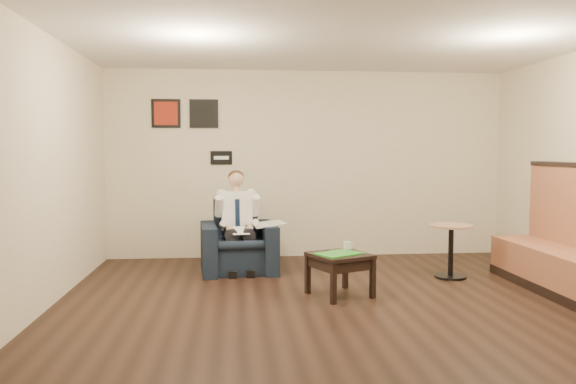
{
  "coord_description": "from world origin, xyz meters",
  "views": [
    {
      "loc": [
        -1.11,
        -5.43,
        1.59
      ],
      "look_at": [
        -0.47,
        1.2,
        1.11
      ],
      "focal_mm": 35.0,
      "sensor_mm": 36.0,
      "label": 1
    }
  ],
  "objects": [
    {
      "name": "seated_man",
      "position": [
        -1.05,
        1.88,
        0.64
      ],
      "size": [
        0.69,
        0.97,
        1.28
      ],
      "primitive_type": null,
      "rotation": [
        0.0,
        0.0,
        0.09
      ],
      "color": "silver",
      "rests_on": "armchair"
    },
    {
      "name": "wall_left",
      "position": [
        -3.0,
        0.0,
        1.4
      ],
      "size": [
        0.02,
        6.0,
        2.8
      ],
      "primitive_type": "cube",
      "color": "#F1E5C5",
      "rests_on": "ground"
    },
    {
      "name": "smartphone",
      "position": [
        0.02,
        0.77,
        0.48
      ],
      "size": [
        0.16,
        0.11,
        0.01
      ],
      "primitive_type": "cube",
      "rotation": [
        0.0,
        0.0,
        0.24
      ],
      "color": "black",
      "rests_on": "side_table"
    },
    {
      "name": "armchair",
      "position": [
        -1.06,
        2.0,
        0.47
      ],
      "size": [
        1.05,
        1.05,
        0.94
      ],
      "primitive_type": "cube",
      "rotation": [
        0.0,
        0.0,
        0.09
      ],
      "color": "black",
      "rests_on": "ground"
    },
    {
      "name": "seating_sign",
      "position": [
        -1.3,
        2.98,
        1.5
      ],
      "size": [
        0.32,
        0.02,
        0.2
      ],
      "primitive_type": "cube",
      "color": "black",
      "rests_on": "wall_back"
    },
    {
      "name": "wall_front",
      "position": [
        0.0,
        -3.0,
        1.4
      ],
      "size": [
        6.0,
        0.02,
        2.8
      ],
      "primitive_type": "cube",
      "color": "#F1E5C5",
      "rests_on": "ground"
    },
    {
      "name": "coffee_mug",
      "position": [
        0.16,
        0.79,
        0.52
      ],
      "size": [
        0.11,
        0.11,
        0.1
      ],
      "primitive_type": "cylinder",
      "rotation": [
        0.0,
        0.0,
        0.42
      ],
      "color": "white",
      "rests_on": "side_table"
    },
    {
      "name": "lap_papers",
      "position": [
        -1.04,
        1.78,
        0.57
      ],
      "size": [
        0.26,
        0.34,
        0.01
      ],
      "primitive_type": "cube",
      "rotation": [
        0.0,
        0.0,
        0.16
      ],
      "color": "white",
      "rests_on": "seated_man"
    },
    {
      "name": "newspaper",
      "position": [
        -0.66,
        1.93,
        0.64
      ],
      "size": [
        0.47,
        0.56,
        0.01
      ],
      "primitive_type": "cube",
      "rotation": [
        0.0,
        0.0,
        0.14
      ],
      "color": "silver",
      "rests_on": "armchair"
    },
    {
      "name": "side_table",
      "position": [
        0.04,
        0.6,
        0.24
      ],
      "size": [
        0.76,
        0.76,
        0.47
      ],
      "primitive_type": "cube",
      "rotation": [
        0.0,
        0.0,
        0.42
      ],
      "color": "black",
      "rests_on": "ground"
    },
    {
      "name": "ceiling",
      "position": [
        0.0,
        0.0,
        2.8
      ],
      "size": [
        6.0,
        6.0,
        0.02
      ],
      "primitive_type": "cube",
      "color": "white",
      "rests_on": "wall_back"
    },
    {
      "name": "art_print_left",
      "position": [
        -2.1,
        2.98,
        2.15
      ],
      "size": [
        0.42,
        0.03,
        0.42
      ],
      "primitive_type": "cube",
      "color": "#A22513",
      "rests_on": "wall_back"
    },
    {
      "name": "green_folder",
      "position": [
        0.02,
        0.56,
        0.48
      ],
      "size": [
        0.58,
        0.53,
        0.01
      ],
      "primitive_type": "cube",
      "rotation": [
        0.0,
        0.0,
        0.56
      ],
      "color": "green",
      "rests_on": "side_table"
    },
    {
      "name": "wall_back",
      "position": [
        0.0,
        3.0,
        1.4
      ],
      "size": [
        6.0,
        0.02,
        2.8
      ],
      "primitive_type": "cube",
      "color": "#F1E5C5",
      "rests_on": "ground"
    },
    {
      "name": "ground",
      "position": [
        0.0,
        0.0,
        0.0
      ],
      "size": [
        6.0,
        6.0,
        0.0
      ],
      "primitive_type": "plane",
      "color": "black",
      "rests_on": "ground"
    },
    {
      "name": "art_print_right",
      "position": [
        -1.55,
        2.98,
        2.15
      ],
      "size": [
        0.42,
        0.03,
        0.42
      ],
      "primitive_type": "cube",
      "color": "black",
      "rests_on": "wall_back"
    },
    {
      "name": "cafe_table",
      "position": [
        1.61,
        1.35,
        0.34
      ],
      "size": [
        0.56,
        0.56,
        0.67
      ],
      "primitive_type": "cylinder",
      "rotation": [
        0.0,
        0.0,
        0.03
      ],
      "color": "tan",
      "rests_on": "ground"
    }
  ]
}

